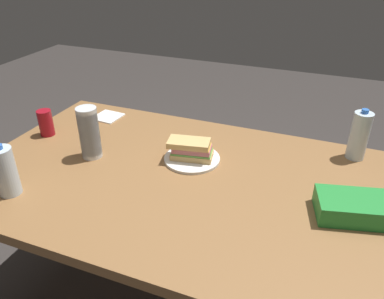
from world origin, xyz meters
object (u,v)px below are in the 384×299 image
(dining_table, at_px, (192,197))
(water_bottle_tall, at_px, (359,136))
(plastic_cup_stack, at_px, (89,133))
(soda_can_red, at_px, (46,123))
(sandwich, at_px, (191,149))
(water_bottle_spare, at_px, (5,171))
(paper_plate, at_px, (192,159))
(chip_bag, at_px, (352,207))

(dining_table, relative_size, water_bottle_tall, 8.02)
(dining_table, xyz_separation_m, plastic_cup_stack, (0.46, -0.01, 0.20))
(soda_can_red, relative_size, plastic_cup_stack, 0.55)
(sandwich, relative_size, water_bottle_spare, 0.98)
(water_bottle_spare, bearing_deg, paper_plate, -139.12)
(dining_table, bearing_deg, paper_plate, -68.57)
(chip_bag, bearing_deg, water_bottle_tall, -104.30)
(paper_plate, bearing_deg, plastic_cup_stack, 17.15)
(plastic_cup_stack, relative_size, water_bottle_spare, 1.11)
(paper_plate, xyz_separation_m, sandwich, (0.00, 0.00, 0.05))
(sandwich, height_order, water_bottle_tall, water_bottle_tall)
(paper_plate, xyz_separation_m, chip_bag, (-0.63, 0.14, 0.03))
(soda_can_red, height_order, water_bottle_tall, water_bottle_tall)
(water_bottle_tall, relative_size, plastic_cup_stack, 0.99)
(paper_plate, bearing_deg, soda_can_red, 2.68)
(dining_table, xyz_separation_m, paper_plate, (0.05, -0.13, 0.09))
(sandwich, relative_size, chip_bag, 0.85)
(water_bottle_spare, bearing_deg, water_bottle_tall, -147.78)
(plastic_cup_stack, bearing_deg, paper_plate, -162.85)
(soda_can_red, xyz_separation_m, chip_bag, (-1.34, 0.11, -0.03))
(chip_bag, distance_m, water_bottle_tall, 0.42)
(soda_can_red, bearing_deg, paper_plate, -177.32)
(soda_can_red, bearing_deg, sandwich, -177.51)
(sandwich, xyz_separation_m, water_bottle_tall, (-0.63, -0.28, 0.05))
(dining_table, bearing_deg, water_bottle_tall, -144.95)
(water_bottle_tall, distance_m, plastic_cup_stack, 1.11)
(dining_table, distance_m, plastic_cup_stack, 0.50)
(water_bottle_tall, xyz_separation_m, water_bottle_spare, (1.16, 0.73, -0.01))
(chip_bag, xyz_separation_m, water_bottle_spare, (1.16, 0.32, 0.06))
(sandwich, relative_size, water_bottle_tall, 0.88)
(chip_bag, bearing_deg, paper_plate, -26.51)
(chip_bag, bearing_deg, plastic_cup_stack, -14.66)
(soda_can_red, xyz_separation_m, water_bottle_tall, (-1.35, -0.31, 0.04))
(dining_table, relative_size, soda_can_red, 14.44)
(paper_plate, distance_m, sandwich, 0.05)
(paper_plate, relative_size, sandwich, 1.20)
(dining_table, distance_m, paper_plate, 0.17)
(dining_table, relative_size, sandwich, 9.06)
(sandwich, bearing_deg, water_bottle_spare, 40.90)
(soda_can_red, xyz_separation_m, plastic_cup_stack, (-0.31, 0.09, 0.05))
(sandwich, xyz_separation_m, soda_can_red, (0.71, 0.03, 0.01))
(dining_table, relative_size, water_bottle_spare, 8.86)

